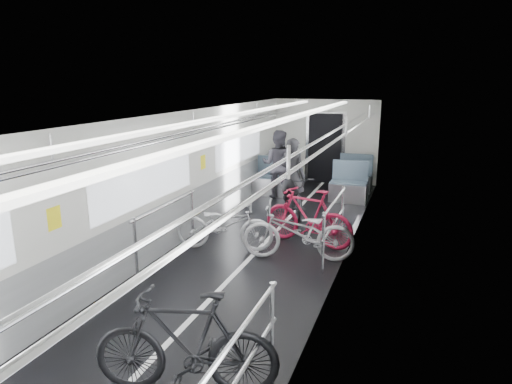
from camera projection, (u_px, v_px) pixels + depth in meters
car_shell at (270, 181)px, 8.44m from camera, size 3.02×14.01×2.41m
bike_left_far at (224, 225)px, 8.05m from camera, size 1.83×0.94×0.92m
bike_right_near at (186, 343)px, 4.30m from camera, size 1.85×0.95×1.07m
bike_right_mid at (298, 232)px, 7.56m from camera, size 1.95×1.01×0.98m
bike_right_far at (308, 217)px, 8.26m from camera, size 1.83×0.90×1.06m
bike_aisle at (297, 194)px, 10.10m from camera, size 1.17×1.90×0.94m
person_standing at (292, 176)px, 10.14m from camera, size 0.71×0.56×1.71m
person_seated at (278, 164)px, 11.54m from camera, size 0.87×0.70×1.72m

